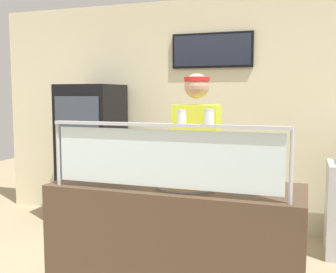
% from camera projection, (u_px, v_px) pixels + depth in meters
% --- Properties ---
extents(ground_plane, '(12.00, 12.00, 0.00)m').
position_uv_depth(ground_plane, '(199.00, 273.00, 3.60)').
color(ground_plane, tan).
rests_on(ground_plane, ground).
extents(shop_rear_unit, '(6.17, 0.13, 2.70)m').
position_uv_depth(shop_rear_unit, '(230.00, 114.00, 4.76)').
color(shop_rear_unit, beige).
rests_on(shop_rear_unit, ground).
extents(serving_counter, '(1.77, 0.67, 0.95)m').
position_uv_depth(serving_counter, '(176.00, 249.00, 2.92)').
color(serving_counter, '#4C3828').
rests_on(serving_counter, ground).
extents(sneeze_guard, '(1.60, 0.06, 0.45)m').
position_uv_depth(sneeze_guard, '(163.00, 150.00, 2.58)').
color(sneeze_guard, '#B2B5BC').
rests_on(sneeze_guard, serving_counter).
extents(pizza_tray, '(0.51, 0.51, 0.04)m').
position_uv_depth(pizza_tray, '(189.00, 183.00, 2.85)').
color(pizza_tray, '#9EA0A8').
rests_on(pizza_tray, serving_counter).
extents(pizza_server, '(0.15, 0.29, 0.01)m').
position_uv_depth(pizza_server, '(184.00, 180.00, 2.84)').
color(pizza_server, '#ADAFB7').
rests_on(pizza_server, pizza_tray).
extents(parmesan_shaker, '(0.06, 0.06, 0.09)m').
position_uv_depth(parmesan_shaker, '(182.00, 118.00, 2.52)').
color(parmesan_shaker, white).
rests_on(parmesan_shaker, sneeze_guard).
extents(pepper_flake_shaker, '(0.06, 0.06, 0.10)m').
position_uv_depth(pepper_flake_shaker, '(209.00, 118.00, 2.46)').
color(pepper_flake_shaker, white).
rests_on(pepper_flake_shaker, sneeze_guard).
extents(worker_figure, '(0.41, 0.50, 1.76)m').
position_uv_depth(worker_figure, '(197.00, 163.00, 3.43)').
color(worker_figure, '#23232D').
rests_on(worker_figure, ground).
extents(drink_fridge, '(0.66, 0.66, 1.70)m').
position_uv_depth(drink_fridge, '(92.00, 155.00, 4.91)').
color(drink_fridge, black).
rests_on(drink_fridge, ground).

